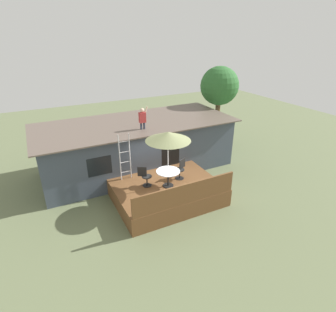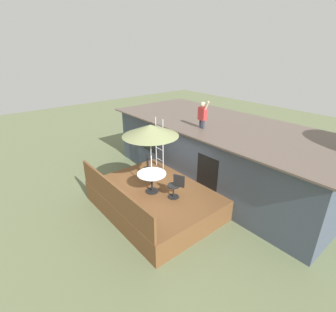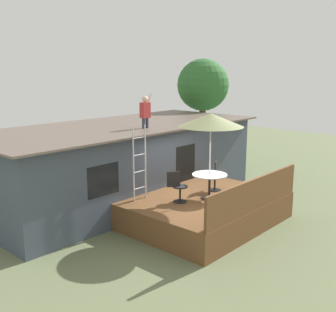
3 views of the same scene
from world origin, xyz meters
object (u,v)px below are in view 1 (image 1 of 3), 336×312
Objects in this scene: person_figure at (143,117)px; backyard_tree at (219,87)px; patio_table at (168,174)px; patio_chair_right at (181,169)px; step_ladder at (125,157)px; patio_umbrella at (168,136)px; patio_chair_left at (145,177)px.

backyard_tree reaches higher than person_figure.
patio_table is 0.94m from patio_chair_right.
step_ladder is 1.98× the size of person_figure.
person_figure is at bearing 91.87° from patio_umbrella.
backyard_tree reaches higher than patio_umbrella.
patio_umbrella is 2.58m from person_figure.
patio_umbrella is 0.50× the size of backyard_tree.
patio_chair_right is (1.73, -0.09, 0.00)m from patio_chair_left.
patio_umbrella is 2.11m from patio_chair_right.
backyard_tree is at bearing 60.56° from patio_chair_left.
backyard_tree is (7.15, 4.57, 2.56)m from patio_chair_left.
patio_umbrella is at bearing -88.13° from person_figure.
patio_chair_right is at bearing -25.50° from step_ladder.
step_ladder reaches higher than patio_chair_right.
patio_chair_left and patio_chair_right have the same top height.
step_ladder is at bearing -50.25° from patio_chair_right.
patio_chair_right is 7.59m from backyard_tree.
person_figure reaches higher than step_ladder.
patio_umbrella reaches higher than patio_chair_left.
patio_chair_left is (0.55, -1.00, -0.64)m from step_ladder.
patio_chair_left is at bearing -111.03° from person_figure.
patio_chair_right is at bearing -67.08° from person_figure.
person_figure is at bearing -158.71° from backyard_tree.
patio_table is at bearing 89.55° from patio_umbrella.
patio_chair_left is 1.74m from patio_chair_right.
backyard_tree is (6.34, 2.47, 0.53)m from person_figure.
step_ladder is at bearing -155.11° from backyard_tree.
person_figure is (-0.08, 2.58, 1.91)m from patio_table.
person_figure reaches higher than patio_chair_left.
patio_table is at bearing 0.00° from patio_chair_left.
patio_chair_right is (0.84, 0.39, -1.89)m from patio_umbrella.
patio_umbrella is 2.14m from patio_chair_left.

